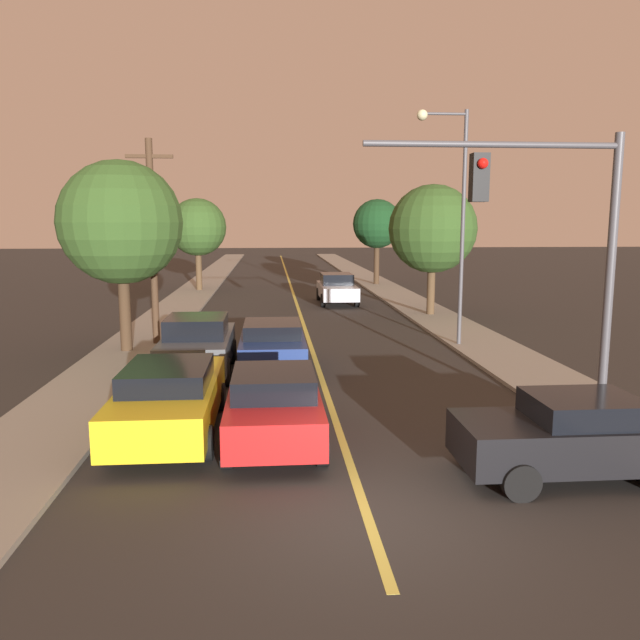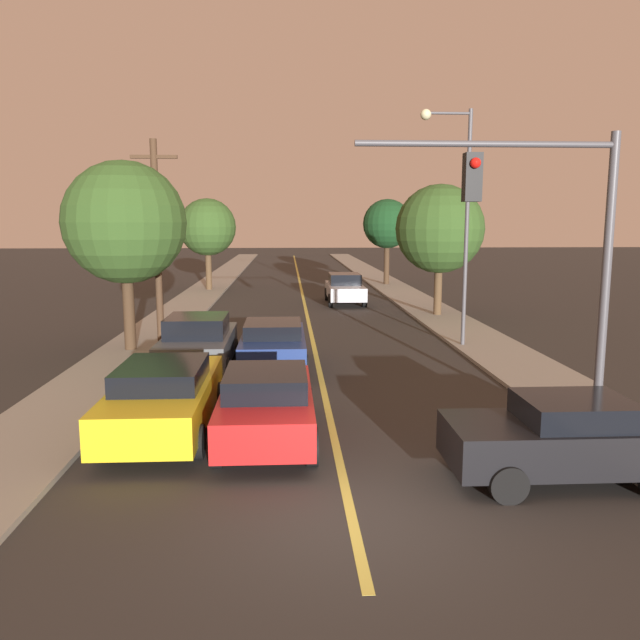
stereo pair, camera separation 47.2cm
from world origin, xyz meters
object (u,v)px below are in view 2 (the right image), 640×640
object	(u,v)px
car_near_lane_second	(273,343)
traffic_signal_mast	(549,232)
tree_left_far	(207,227)
tree_right_far	(440,229)
car_outer_lane_front	(164,396)
streetlamp_right	(457,199)
tree_left_near	(125,223)
car_near_lane_front	(267,403)
car_crossing_right	(565,438)
utility_pole_left	(157,238)
car_outer_lane_second	(198,344)
car_far_oncoming	(345,288)
tree_right_near	(387,224)

from	to	relation	value
car_near_lane_second	traffic_signal_mast	xyz separation A→B (m)	(5.45, -6.66, 3.41)
tree_left_far	tree_right_far	bearing A→B (deg)	-44.17
car_outer_lane_front	streetlamp_right	size ratio (longest dim) A/B	0.63
car_near_lane_second	tree_left_near	bearing A→B (deg)	152.36
car_near_lane_front	car_crossing_right	distance (m)	5.57
car_crossing_right	utility_pole_left	xyz separation A→B (m)	(-9.22, 12.37, 3.06)
car_crossing_right	streetlamp_right	bearing A→B (deg)	-5.52
car_outer_lane_second	car_far_oncoming	size ratio (longest dim) A/B	0.92
traffic_signal_mast	tree_left_far	size ratio (longest dim) A/B	1.03
car_near_lane_front	tree_right_near	xyz separation A→B (m)	(7.34, 30.89, 3.46)
car_near_lane_second	tree_right_far	size ratio (longest dim) A/B	0.76
car_crossing_right	utility_pole_left	bearing A→B (deg)	36.71
tree_left_near	car_crossing_right	bearing A→B (deg)	-48.09
streetlamp_right	tree_right_far	world-z (taller)	streetlamp_right
car_crossing_right	utility_pole_left	size ratio (longest dim) A/B	0.56
car_crossing_right	car_far_oncoming	bearing A→B (deg)	3.78
car_outer_lane_second	car_outer_lane_front	bearing A→B (deg)	-90.00
utility_pole_left	car_near_lane_second	bearing A→B (deg)	-42.68
car_outer_lane_second	tree_right_near	distance (m)	27.08
car_outer_lane_front	traffic_signal_mast	xyz separation A→B (m)	(7.60, -0.93, 3.38)
car_near_lane_front	car_crossing_right	xyz separation A→B (m)	(5.12, -2.21, -0.03)
car_far_oncoming	utility_pole_left	distance (m)	13.95
tree_left_far	car_near_lane_second	bearing A→B (deg)	-78.08
streetlamp_right	car_near_lane_second	bearing A→B (deg)	-155.88
traffic_signal_mast	tree_left_near	bearing A→B (deg)	138.27
tree_right_near	tree_right_far	bearing A→B (deg)	-89.67
tree_left_near	tree_right_near	distance (m)	25.13
car_outer_lane_second	traffic_signal_mast	size ratio (longest dim) A/B	0.74
car_near_lane_second	car_far_oncoming	size ratio (longest dim) A/B	0.95
streetlamp_right	traffic_signal_mast	bearing A→B (deg)	-94.61
car_near_lane_second	utility_pole_left	bearing A→B (deg)	137.32
car_far_oncoming	tree_left_far	size ratio (longest dim) A/B	0.83
streetlamp_right	tree_left_near	world-z (taller)	streetlamp_right
traffic_signal_mast	tree_left_far	xyz separation A→B (m)	(-10.02, 28.29, -0.13)
car_outer_lane_second	utility_pole_left	xyz separation A→B (m)	(-1.96, 4.42, 2.92)
utility_pole_left	car_crossing_right	bearing A→B (deg)	-53.29
car_outer_lane_second	car_crossing_right	xyz separation A→B (m)	(7.26, -7.95, -0.14)
car_far_oncoming	traffic_signal_mast	distance (m)	22.05
car_crossing_right	streetlamp_right	world-z (taller)	streetlamp_right
streetlamp_right	car_far_oncoming	bearing A→B (deg)	102.23
traffic_signal_mast	tree_left_far	world-z (taller)	traffic_signal_mast
streetlamp_right	tree_left_far	xyz separation A→B (m)	(-10.78, 18.85, -1.10)
car_outer_lane_front	tree_left_far	distance (m)	27.66
car_near_lane_second	car_outer_lane_front	size ratio (longest dim) A/B	0.90
car_near_lane_front	car_outer_lane_second	bearing A→B (deg)	110.46
car_outer_lane_second	traffic_signal_mast	distance (m)	10.24
car_outer_lane_second	car_far_oncoming	xyz separation A→B (m)	(5.70, 15.68, -0.06)
car_near_lane_second	utility_pole_left	distance (m)	6.36
car_near_lane_second	tree_left_far	size ratio (longest dim) A/B	0.79
car_near_lane_second	car_outer_lane_front	xyz separation A→B (m)	(-2.14, -5.73, 0.02)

